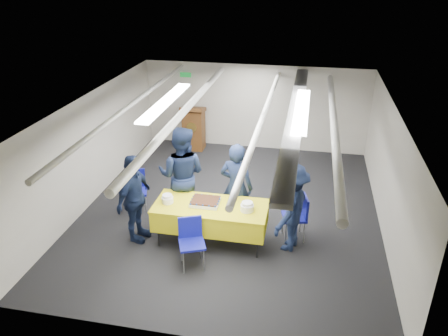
{
  "coord_description": "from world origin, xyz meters",
  "views": [
    {
      "loc": [
        1.41,
        -7.78,
        4.74
      ],
      "look_at": [
        -0.11,
        -0.2,
        1.05
      ],
      "focal_mm": 35.0,
      "sensor_mm": 36.0,
      "label": 1
    }
  ],
  "objects_px": {
    "serving_table": "(211,215)",
    "sailor_c": "(134,199)",
    "podium": "(194,128)",
    "chair_left": "(136,186)",
    "sailor_d": "(291,208)",
    "sailor_a": "(236,187)",
    "sailor_b": "(182,175)",
    "chair_right": "(299,213)",
    "chair_near": "(191,237)",
    "sheet_cake": "(205,202)"
  },
  "relations": [
    {
      "from": "serving_table",
      "to": "chair_near",
      "type": "bearing_deg",
      "value": -104.72
    },
    {
      "from": "chair_left",
      "to": "sailor_b",
      "type": "height_order",
      "value": "sailor_b"
    },
    {
      "from": "sailor_b",
      "to": "sailor_d",
      "type": "distance_m",
      "value": 2.22
    },
    {
      "from": "chair_right",
      "to": "sailor_c",
      "type": "bearing_deg",
      "value": -168.12
    },
    {
      "from": "chair_near",
      "to": "sailor_c",
      "type": "height_order",
      "value": "sailor_c"
    },
    {
      "from": "sheet_cake",
      "to": "podium",
      "type": "xyz_separation_m",
      "value": [
        -1.34,
        4.21,
        -0.2
      ]
    },
    {
      "from": "sailor_a",
      "to": "serving_table",
      "type": "bearing_deg",
      "value": 66.39
    },
    {
      "from": "chair_right",
      "to": "sailor_d",
      "type": "height_order",
      "value": "sailor_d"
    },
    {
      "from": "chair_near",
      "to": "sailor_c",
      "type": "xyz_separation_m",
      "value": [
        -1.19,
        0.52,
        0.32
      ]
    },
    {
      "from": "chair_left",
      "to": "sailor_d",
      "type": "height_order",
      "value": "sailor_d"
    },
    {
      "from": "serving_table",
      "to": "sailor_c",
      "type": "bearing_deg",
      "value": -172.89
    },
    {
      "from": "sailor_b",
      "to": "sailor_d",
      "type": "height_order",
      "value": "sailor_b"
    },
    {
      "from": "sailor_b",
      "to": "sailor_c",
      "type": "bearing_deg",
      "value": 52.0
    },
    {
      "from": "podium",
      "to": "sailor_d",
      "type": "relative_size",
      "value": 0.76
    },
    {
      "from": "sheet_cake",
      "to": "sailor_b",
      "type": "relative_size",
      "value": 0.27
    },
    {
      "from": "sailor_d",
      "to": "chair_near",
      "type": "bearing_deg",
      "value": -44.35
    },
    {
      "from": "sailor_c",
      "to": "podium",
      "type": "bearing_deg",
      "value": 10.89
    },
    {
      "from": "podium",
      "to": "sheet_cake",
      "type": "bearing_deg",
      "value": -72.35
    },
    {
      "from": "podium",
      "to": "chair_near",
      "type": "relative_size",
      "value": 1.44
    },
    {
      "from": "chair_right",
      "to": "chair_left",
      "type": "relative_size",
      "value": 1.0
    },
    {
      "from": "chair_near",
      "to": "sailor_a",
      "type": "xyz_separation_m",
      "value": [
        0.55,
        1.26,
        0.35
      ]
    },
    {
      "from": "chair_right",
      "to": "sailor_d",
      "type": "distance_m",
      "value": 0.47
    },
    {
      "from": "serving_table",
      "to": "podium",
      "type": "distance_m",
      "value": 4.49
    },
    {
      "from": "chair_right",
      "to": "sailor_b",
      "type": "height_order",
      "value": "sailor_b"
    },
    {
      "from": "sailor_a",
      "to": "chair_near",
      "type": "bearing_deg",
      "value": 75.73
    },
    {
      "from": "podium",
      "to": "chair_near",
      "type": "bearing_deg",
      "value": -75.64
    },
    {
      "from": "serving_table",
      "to": "chair_left",
      "type": "bearing_deg",
      "value": 154.32
    },
    {
      "from": "sheet_cake",
      "to": "chair_right",
      "type": "distance_m",
      "value": 1.74
    },
    {
      "from": "serving_table",
      "to": "chair_left",
      "type": "relative_size",
      "value": 2.35
    },
    {
      "from": "sailor_c",
      "to": "sailor_d",
      "type": "distance_m",
      "value": 2.81
    },
    {
      "from": "sheet_cake",
      "to": "chair_left",
      "type": "bearing_deg",
      "value": 153.98
    },
    {
      "from": "chair_right",
      "to": "sailor_a",
      "type": "distance_m",
      "value": 1.25
    },
    {
      "from": "sailor_c",
      "to": "chair_near",
      "type": "bearing_deg",
      "value": -103.58
    },
    {
      "from": "chair_left",
      "to": "sailor_c",
      "type": "xyz_separation_m",
      "value": [
        0.4,
        -1.03,
        0.32
      ]
    },
    {
      "from": "sheet_cake",
      "to": "sailor_d",
      "type": "xyz_separation_m",
      "value": [
        1.52,
        0.07,
        0.01
      ]
    },
    {
      "from": "sailor_d",
      "to": "sailor_b",
      "type": "bearing_deg",
      "value": -85.77
    },
    {
      "from": "sailor_a",
      "to": "sailor_c",
      "type": "height_order",
      "value": "sailor_a"
    },
    {
      "from": "chair_right",
      "to": "sailor_b",
      "type": "distance_m",
      "value": 2.35
    },
    {
      "from": "podium",
      "to": "chair_right",
      "type": "distance_m",
      "value": 4.85
    },
    {
      "from": "chair_left",
      "to": "sailor_b",
      "type": "xyz_separation_m",
      "value": [
        1.05,
        -0.18,
        0.45
      ]
    },
    {
      "from": "sailor_a",
      "to": "podium",
      "type": "bearing_deg",
      "value": -54.41
    },
    {
      "from": "sailor_b",
      "to": "chair_near",
      "type": "bearing_deg",
      "value": 111.17
    },
    {
      "from": "chair_near",
      "to": "sailor_b",
      "type": "xyz_separation_m",
      "value": [
        -0.54,
        1.37,
        0.45
      ]
    },
    {
      "from": "podium",
      "to": "chair_left",
      "type": "xyz_separation_m",
      "value": [
        -0.33,
        -3.39,
        -0.08
      ]
    },
    {
      "from": "chair_left",
      "to": "serving_table",
      "type": "bearing_deg",
      "value": -25.68
    },
    {
      "from": "sheet_cake",
      "to": "chair_left",
      "type": "height_order",
      "value": "chair_left"
    },
    {
      "from": "sailor_b",
      "to": "sailor_d",
      "type": "bearing_deg",
      "value": 164.69
    },
    {
      "from": "chair_near",
      "to": "sailor_a",
      "type": "height_order",
      "value": "sailor_a"
    },
    {
      "from": "sheet_cake",
      "to": "sailor_b",
      "type": "xyz_separation_m",
      "value": [
        -0.62,
        0.64,
        0.17
      ]
    },
    {
      "from": "chair_left",
      "to": "sailor_c",
      "type": "height_order",
      "value": "sailor_c"
    }
  ]
}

